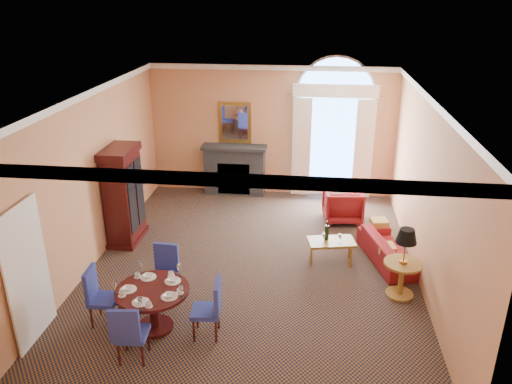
# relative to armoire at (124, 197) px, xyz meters

# --- Properties ---
(ground) EXTENTS (7.50, 7.50, 0.00)m
(ground) POSITION_rel_armoire_xyz_m (2.72, -0.77, -0.96)
(ground) COLOR black
(ground) RESTS_ON ground
(room_envelope) EXTENTS (6.04, 7.52, 3.45)m
(room_envelope) POSITION_rel_armoire_xyz_m (2.69, -0.10, 1.55)
(room_envelope) COLOR tan
(room_envelope) RESTS_ON ground
(armoire) EXTENTS (0.57, 1.01, 1.99)m
(armoire) POSITION_rel_armoire_xyz_m (0.00, 0.00, 0.00)
(armoire) COLOR black
(armoire) RESTS_ON ground
(dining_table) EXTENTS (1.11, 1.11, 0.90)m
(dining_table) POSITION_rel_armoire_xyz_m (1.46, -2.79, -0.43)
(dining_table) COLOR black
(dining_table) RESTS_ON ground
(dining_chair_north) EXTENTS (0.52, 0.52, 0.94)m
(dining_chair_north) POSITION_rel_armoire_xyz_m (1.40, -1.91, -0.42)
(dining_chair_north) COLOR navy
(dining_chair_north) RESTS_ON ground
(dining_chair_south) EXTENTS (0.46, 0.47, 0.94)m
(dining_chair_south) POSITION_rel_armoire_xyz_m (1.36, -3.58, -0.42)
(dining_chair_south) COLOR navy
(dining_chair_south) RESTS_ON ground
(dining_chair_east) EXTENTS (0.46, 0.45, 0.94)m
(dining_chair_east) POSITION_rel_armoire_xyz_m (2.37, -2.86, -0.42)
(dining_chair_east) COLOR navy
(dining_chair_east) RESTS_ON ground
(dining_chair_west) EXTENTS (0.45, 0.43, 0.94)m
(dining_chair_west) POSITION_rel_armoire_xyz_m (0.57, -2.74, -0.42)
(dining_chair_west) COLOR navy
(dining_chair_west) RESTS_ON ground
(sofa) EXTENTS (1.09, 1.81, 0.50)m
(sofa) POSITION_rel_armoire_xyz_m (5.27, -0.27, -0.71)
(sofa) COLOR maroon
(sofa) RESTS_ON ground
(armchair) EXTENTS (0.91, 0.93, 0.77)m
(armchair) POSITION_rel_armoire_xyz_m (4.47, 1.47, -0.57)
(armchair) COLOR maroon
(armchair) RESTS_ON ground
(coffee_table) EXTENTS (0.95, 0.64, 0.82)m
(coffee_table) POSITION_rel_armoire_xyz_m (4.17, -0.43, -0.54)
(coffee_table) COLOR #A37831
(coffee_table) RESTS_ON ground
(side_table) EXTENTS (0.64, 0.64, 1.23)m
(side_table) POSITION_rel_armoire_xyz_m (5.32, -1.44, -0.19)
(side_table) COLOR #A37831
(side_table) RESTS_ON ground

